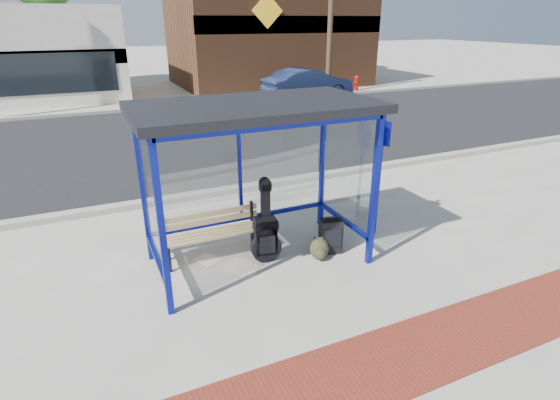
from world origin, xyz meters
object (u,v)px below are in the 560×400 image
bench (211,231)px  fire_hydrant (356,83)px  parked_car (308,84)px  guitar_bag (266,234)px  backpack (320,249)px  suitcase (331,236)px

bench → fire_hydrant: (11.41, 13.16, 0.02)m
parked_car → fire_hydrant: 3.50m
bench → fire_hydrant: fire_hydrant is taller
fire_hydrant → bench: bearing=-130.9°
guitar_bag → backpack: size_ratio=3.65×
guitar_bag → fire_hydrant: bearing=58.1°
fire_hydrant → parked_car: bearing=-163.1°
backpack → fire_hydrant: 17.14m
guitar_bag → fire_hydrant: guitar_bag is taller
bench → suitcase: (1.74, -0.67, -0.14)m
bench → backpack: bearing=-28.2°
bench → parked_car: (8.07, 12.15, 0.27)m
suitcase → fire_hydrant: (9.67, 13.84, 0.16)m
bench → parked_car: parked_car is taller
guitar_bag → suitcase: bearing=-3.0°
guitar_bag → fire_hydrant: (10.71, 13.67, -0.02)m
bench → backpack: (1.47, -0.80, -0.26)m
fire_hydrant → suitcase: bearing=-125.0°
backpack → fire_hydrant: fire_hydrant is taller
backpack → suitcase: bearing=41.6°
bench → parked_car: bearing=56.7°
bench → suitcase: 1.87m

